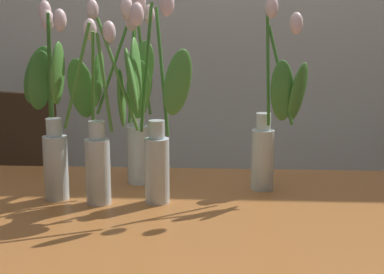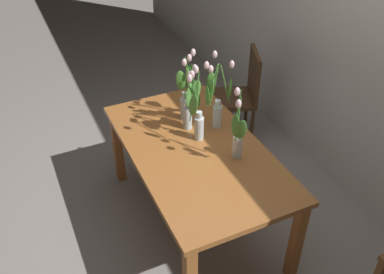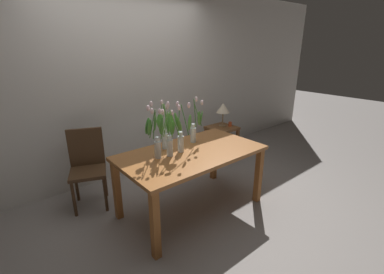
{
  "view_description": "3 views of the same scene",
  "coord_description": "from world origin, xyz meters",
  "views": [
    {
      "loc": [
        0.08,
        -1.43,
        1.22
      ],
      "look_at": [
        0.01,
        -0.05,
        0.95
      ],
      "focal_mm": 52.82,
      "sensor_mm": 36.0,
      "label": 1
    },
    {
      "loc": [
        2.14,
        -1.03,
        2.58
      ],
      "look_at": [
        0.09,
        -0.08,
        0.92
      ],
      "focal_mm": 39.7,
      "sensor_mm": 36.0,
      "label": 2
    },
    {
      "loc": [
        -1.74,
        -2.11,
        1.86
      ],
      "look_at": [
        -0.05,
        -0.07,
        0.94
      ],
      "focal_mm": 24.88,
      "sensor_mm": 36.0,
      "label": 3
    }
  ],
  "objects": [
    {
      "name": "tulip_vase_4",
      "position": [
        0.22,
        0.2,
        0.92
      ],
      "size": [
        0.17,
        0.12,
        0.56
      ],
      "color": "silver",
      "rests_on": "dining_table"
    },
    {
      "name": "room_wall_rear",
      "position": [
        0.0,
        1.4,
        1.35
      ],
      "size": [
        9.0,
        0.1,
        2.7
      ],
      "primitive_type": "cube",
      "color": "beige",
      "rests_on": "ground"
    },
    {
      "name": "ground_plane",
      "position": [
        0.0,
        0.0,
        0.0
      ],
      "size": [
        18.0,
        18.0,
        0.0
      ],
      "primitive_type": "plane",
      "color": "gray"
    },
    {
      "name": "tulip_vase_0",
      "position": [
        -0.25,
        0.06,
        0.97
      ],
      "size": [
        0.26,
        0.15,
        0.54
      ],
      "color": "silver",
      "rests_on": "dining_table"
    },
    {
      "name": "dining_table",
      "position": [
        0.0,
        0.0,
        0.65
      ],
      "size": [
        1.6,
        0.9,
        0.74
      ],
      "color": "#A3602D",
      "rests_on": "ground"
    },
    {
      "name": "tulip_vase_1",
      "position": [
        -0.09,
        0.05,
        0.93
      ],
      "size": [
        0.21,
        0.14,
        0.57
      ],
      "color": "silver",
      "rests_on": "dining_table"
    },
    {
      "name": "dining_chair",
      "position": [
        -0.86,
        0.9,
        0.52
      ],
      "size": [
        0.52,
        0.52,
        0.93
      ],
      "color": "#4C331E",
      "rests_on": "ground"
    },
    {
      "name": "tulip_vase_2",
      "position": [
        -0.4,
        0.11,
        0.93
      ],
      "size": [
        0.15,
        0.14,
        0.55
      ],
      "color": "silver",
      "rests_on": "dining_table"
    },
    {
      "name": "tulip_vase_3",
      "position": [
        -0.19,
        0.25,
        0.97
      ],
      "size": [
        0.23,
        0.23,
        0.56
      ],
      "color": "silver",
      "rests_on": "dining_table"
    }
  ]
}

